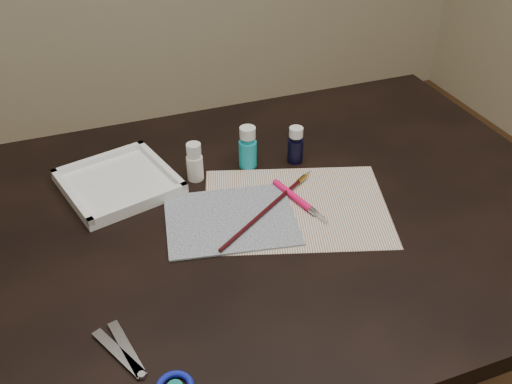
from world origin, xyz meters
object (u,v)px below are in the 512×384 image
object	(u,v)px
canvas	(231,219)
palette_tray	(119,182)
paper	(296,207)
paint_bottle_cyan	(248,147)
scissors	(130,369)
paint_bottle_white	(195,162)
paint_bottle_navy	(296,145)

from	to	relation	value
canvas	palette_tray	xyz separation A→B (m)	(-0.18, 0.19, 0.01)
paper	paint_bottle_cyan	distance (m)	0.18
palette_tray	canvas	bearing A→B (deg)	-45.89
paint_bottle_cyan	scissors	world-z (taller)	paint_bottle_cyan
canvas	paint_bottle_white	bearing A→B (deg)	98.41
palette_tray	paper	bearing A→B (deg)	-31.32
paint_bottle_navy	scissors	world-z (taller)	paint_bottle_navy
paint_bottle_cyan	paint_bottle_navy	bearing A→B (deg)	-10.36
canvas	paint_bottle_cyan	size ratio (longest dim) A/B	2.60
canvas	palette_tray	size ratio (longest dim) A/B	1.16
paper	palette_tray	distance (m)	0.37
paint_bottle_white	paint_bottle_navy	size ratio (longest dim) A/B	1.01
paint_bottle_navy	canvas	bearing A→B (deg)	-142.95
paper	paint_bottle_white	xyz separation A→B (m)	(-0.16, 0.17, 0.04)
paint_bottle_navy	palette_tray	world-z (taller)	paint_bottle_navy
paint_bottle_white	palette_tray	size ratio (longest dim) A/B	0.40
paint_bottle_cyan	paper	bearing A→B (deg)	-77.85
paper	paint_bottle_white	size ratio (longest dim) A/B	4.26
paint_bottle_cyan	paint_bottle_navy	xyz separation A→B (m)	(0.10, -0.02, -0.01)
paint_bottle_navy	scissors	bearing A→B (deg)	-135.91
paint_bottle_cyan	canvas	bearing A→B (deg)	-119.56
palette_tray	paint_bottle_navy	bearing A→B (deg)	-5.35
paper	scissors	bearing A→B (deg)	-144.10
paint_bottle_navy	scissors	distance (m)	0.62
paint_bottle_navy	palette_tray	size ratio (longest dim) A/B	0.40
paper	paint_bottle_navy	world-z (taller)	paint_bottle_navy
paint_bottle_navy	scissors	size ratio (longest dim) A/B	0.40
paint_bottle_cyan	palette_tray	world-z (taller)	paint_bottle_cyan
paint_bottle_white	paint_bottle_navy	distance (m)	0.22
canvas	paint_bottle_white	distance (m)	0.17
paint_bottle_white	paint_bottle_cyan	xyz separation A→B (m)	(0.12, 0.01, 0.01)
paint_bottle_white	paper	bearing A→B (deg)	-46.52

